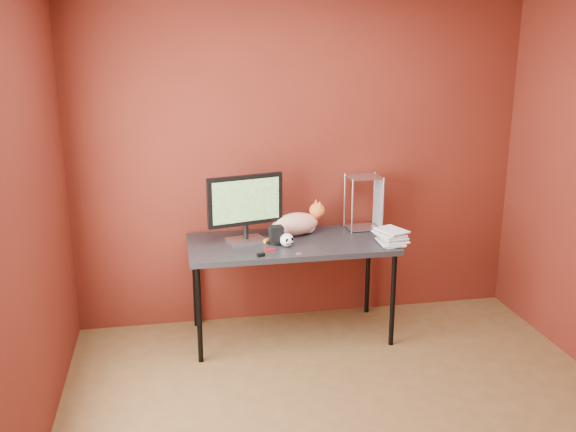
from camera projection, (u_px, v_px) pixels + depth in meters
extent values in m
cube|color=#50170F|center=(301.00, 158.00, 4.95)|extent=(3.50, 0.02, 2.60)
cube|color=#50170F|center=(10.00, 238.00, 2.99)|extent=(0.02, 3.50, 2.60)
cube|color=black|center=(291.00, 244.00, 4.72)|extent=(1.50, 0.70, 0.04)
cylinder|color=black|center=(199.00, 315.00, 4.41)|extent=(0.04, 0.04, 0.71)
cylinder|color=black|center=(393.00, 300.00, 4.66)|extent=(0.04, 0.04, 0.71)
cylinder|color=black|center=(195.00, 283.00, 4.98)|extent=(0.04, 0.04, 0.71)
cylinder|color=black|center=(368.00, 271.00, 5.23)|extent=(0.04, 0.04, 0.71)
cube|color=#B5B5BA|center=(246.00, 240.00, 4.72)|extent=(0.30, 0.25, 0.02)
cylinder|color=black|center=(246.00, 231.00, 4.70)|extent=(0.04, 0.04, 0.11)
cube|color=black|center=(245.00, 200.00, 4.64)|extent=(0.56, 0.18, 0.37)
cube|color=#1F4813|center=(245.00, 200.00, 4.64)|extent=(0.50, 0.13, 0.31)
ellipsoid|color=#CD5B2B|center=(295.00, 224.00, 4.85)|extent=(0.40, 0.28, 0.17)
ellipsoid|color=#CD5B2B|center=(282.00, 228.00, 4.81)|extent=(0.21, 0.20, 0.14)
sphere|color=white|center=(308.00, 226.00, 4.90)|extent=(0.12, 0.12, 0.12)
sphere|color=orange|center=(317.00, 211.00, 4.90)|extent=(0.12, 0.12, 0.12)
cone|color=orange|center=(320.00, 204.00, 4.86)|extent=(0.04, 0.04, 0.05)
cone|color=orange|center=(316.00, 202.00, 4.91)|extent=(0.04, 0.04, 0.05)
cylinder|color=red|center=(315.00, 217.00, 4.90)|extent=(0.09, 0.09, 0.01)
cylinder|color=orange|center=(273.00, 238.00, 4.74)|extent=(0.17, 0.15, 0.03)
ellipsoid|color=white|center=(287.00, 240.00, 4.59)|extent=(0.10, 0.10, 0.09)
ellipsoid|color=black|center=(285.00, 240.00, 4.54)|extent=(0.02, 0.01, 0.03)
ellipsoid|color=black|center=(291.00, 240.00, 4.55)|extent=(0.02, 0.01, 0.03)
cube|color=black|center=(288.00, 244.00, 4.55)|extent=(0.05, 0.02, 0.00)
cylinder|color=black|center=(276.00, 243.00, 4.66)|extent=(0.12, 0.12, 0.02)
cube|color=black|center=(276.00, 234.00, 4.65)|extent=(0.10, 0.09, 0.12)
imported|color=beige|center=(381.00, 229.00, 4.63)|extent=(0.18, 0.23, 0.23)
imported|color=beige|center=(382.00, 199.00, 4.57)|extent=(0.18, 0.24, 0.23)
imported|color=beige|center=(383.00, 167.00, 4.51)|extent=(0.21, 0.25, 0.23)
imported|color=beige|center=(385.00, 135.00, 4.44)|extent=(0.22, 0.27, 0.23)
imported|color=beige|center=(386.00, 102.00, 4.38)|extent=(0.24, 0.27, 0.23)
cylinder|color=#B5B5BA|center=(352.00, 206.00, 4.86)|extent=(0.01, 0.01, 0.43)
cylinder|color=#B5B5BA|center=(383.00, 205.00, 4.90)|extent=(0.01, 0.01, 0.43)
cylinder|color=#B5B5BA|center=(345.00, 200.00, 5.05)|extent=(0.01, 0.01, 0.43)
cylinder|color=#B5B5BA|center=(375.00, 199.00, 5.09)|extent=(0.01, 0.01, 0.43)
cube|color=#B5B5BA|center=(363.00, 227.00, 5.03)|extent=(0.25, 0.21, 0.01)
cube|color=#B5B5BA|center=(364.00, 177.00, 4.92)|extent=(0.25, 0.21, 0.01)
cube|color=#A00C15|center=(270.00, 250.00, 4.51)|extent=(0.08, 0.03, 0.02)
cube|color=black|center=(261.00, 255.00, 4.39)|extent=(0.06, 0.05, 0.02)
cylinder|color=#B5B5BA|center=(299.00, 254.00, 4.45)|extent=(0.04, 0.04, 0.00)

